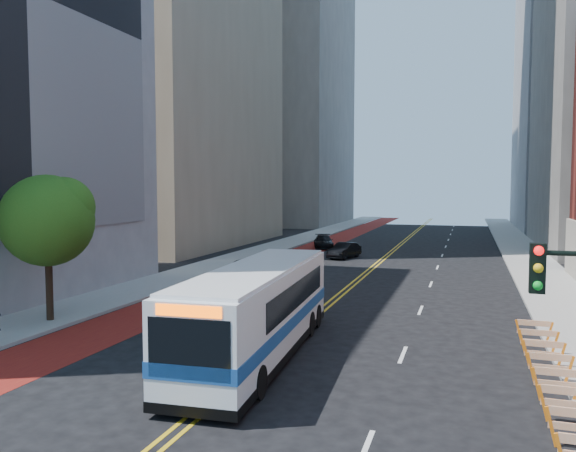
{
  "coord_description": "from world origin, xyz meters",
  "views": [
    {
      "loc": [
        7.04,
        -14.95,
        6.29
      ],
      "look_at": [
        -0.37,
        8.0,
        4.6
      ],
      "focal_mm": 35.0,
      "sensor_mm": 36.0,
      "label": 1
    }
  ],
  "objects_px": {
    "street_tree": "(49,217)",
    "car_c": "(324,242)",
    "car_a": "(243,269)",
    "car_b": "(344,250)",
    "transit_bus": "(259,309)"
  },
  "relations": [
    {
      "from": "street_tree",
      "to": "car_c",
      "type": "height_order",
      "value": "street_tree"
    },
    {
      "from": "street_tree",
      "to": "car_c",
      "type": "bearing_deg",
      "value": 83.11
    },
    {
      "from": "car_a",
      "to": "car_c",
      "type": "xyz_separation_m",
      "value": [
        0.51,
        20.23,
        -0.03
      ]
    },
    {
      "from": "street_tree",
      "to": "car_b",
      "type": "height_order",
      "value": "street_tree"
    },
    {
      "from": "transit_bus",
      "to": "car_a",
      "type": "relative_size",
      "value": 3.01
    },
    {
      "from": "transit_bus",
      "to": "car_b",
      "type": "xyz_separation_m",
      "value": [
        -3.08,
        29.21,
        -1.08
      ]
    },
    {
      "from": "car_c",
      "to": "transit_bus",
      "type": "bearing_deg",
      "value": -96.41
    },
    {
      "from": "car_a",
      "to": "car_b",
      "type": "bearing_deg",
      "value": 88.29
    },
    {
      "from": "car_b",
      "to": "street_tree",
      "type": "bearing_deg",
      "value": -91.5
    },
    {
      "from": "car_a",
      "to": "street_tree",
      "type": "bearing_deg",
      "value": -88.13
    },
    {
      "from": "street_tree",
      "to": "transit_bus",
      "type": "bearing_deg",
      "value": -9.57
    },
    {
      "from": "street_tree",
      "to": "car_a",
      "type": "relative_size",
      "value": 1.62
    },
    {
      "from": "transit_bus",
      "to": "car_a",
      "type": "height_order",
      "value": "transit_bus"
    },
    {
      "from": "street_tree",
      "to": "car_c",
      "type": "distance_m",
      "value": 35.03
    },
    {
      "from": "street_tree",
      "to": "car_b",
      "type": "bearing_deg",
      "value": 73.91
    }
  ]
}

